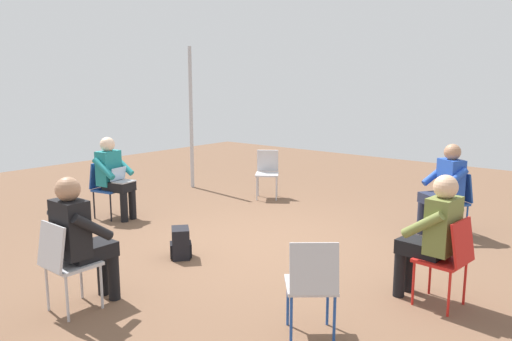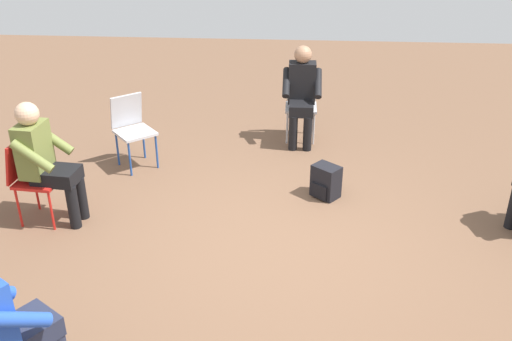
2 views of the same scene
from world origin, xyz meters
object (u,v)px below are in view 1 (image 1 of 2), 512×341
Objects in this scene: chair_west at (106,185)px; person_with_laptop at (114,174)px; person_in_blue at (444,184)px; chair_southeast at (312,282)px; person_in_black at (80,234)px; backpack_near_laptop_user at (181,245)px; chair_northwest at (267,170)px; chair_northeast at (454,198)px; person_in_olive at (433,231)px; chair_south at (65,260)px; chair_east at (449,256)px.

chair_west is 0.26m from person_with_laptop.
chair_southeast is at bearing 127.28° from person_in_blue.
person_in_blue is (1.79, 4.34, 0.00)m from person_in_black.
person_with_laptop is 2.19m from backpack_near_laptop_user.
chair_northwest is 2.81m from chair_west.
person_in_black is (2.34, -1.98, 0.00)m from person_with_laptop.
chair_northeast is 2.42m from person_in_olive.
chair_south is at bearing 166.47° from chair_southeast.
chair_southeast is 1.00× the size of chair_northeast.
person_with_laptop is at bearing 165.46° from backpack_near_laptop_user.
person_in_blue is 1.00× the size of person_in_olive.
person_in_black reaches higher than chair_west.
chair_northwest is 0.69× the size of person_with_laptop.
chair_southeast is 0.69× the size of person_in_blue.
person_in_blue reaches higher than chair_west.
chair_south is 1.67m from backpack_near_laptop_user.
person_with_laptop is 1.00× the size of person_in_black.
person_in_olive is (0.65, -2.21, 0.00)m from person_in_blue.
person_in_olive is at bearing 112.60° from chair_northwest.
person_in_black and person_in_olive have the same top height.
person_in_olive reaches higher than chair_east.
chair_east is 1.00× the size of chair_northeast.
chair_west reaches higher than backpack_near_laptop_user.
chair_northwest reaches higher than backpack_near_laptop_user.
chair_southeast is 1.00× the size of chair_south.
person_with_laptop is at bearing 34.54° from chair_northwest.
person_with_laptop is (-2.34, 2.15, 0.20)m from chair_south.
chair_east is at bearing 144.61° from person_in_blue.
chair_southeast is at bearing 26.97° from chair_south.
chair_northeast is at bearing 18.74° from person_in_olive.
chair_east is (0.64, 1.29, 0.00)m from chair_southeast.
person_in_olive is 3.44× the size of backpack_near_laptop_user.
chair_northwest is at bearing 148.59° from person_with_laptop.
chair_west is 1.00× the size of chair_south.
chair_northeast is 0.69× the size of person_in_black.
chair_northeast is 4.90m from person_with_laptop.
chair_west is at bearing 167.32° from backpack_near_laptop_user.
person_in_blue reaches higher than chair_south.
person_in_black reaches higher than chair_east.
person_with_laptop reaches higher than backpack_near_laptop_user.
chair_west is 0.69× the size of person_with_laptop.
chair_west is at bearing 125.63° from chair_southeast.
person_with_laptop is 4.78m from person_in_olive.
chair_southeast is at bearing 125.69° from chair_northeast.
chair_northwest is 1.00× the size of chair_west.
person_in_blue is (-0.09, -0.14, 0.20)m from chair_northeast.
chair_south is at bearing 102.28° from chair_northeast.
person_in_black is at bearing 40.82° from chair_west.
person_in_blue is at bearing 107.83° from chair_west.
person_in_blue and person_in_olive have the same top height.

